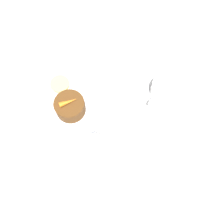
{
  "coord_description": "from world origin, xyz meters",
  "views": [
    {
      "loc": [
        0.1,
        0.26,
        0.7
      ],
      "look_at": [
        -0.06,
        0.05,
        0.04
      ],
      "focal_mm": 42.0,
      "sensor_mm": 36.0,
      "label": 1
    }
  ],
  "objects_px": {
    "fork": "(26,144)",
    "dinner_plate": "(73,101)",
    "coffee_cup": "(167,90)",
    "wine_glass": "(94,150)",
    "dessert_cake": "(70,107)"
  },
  "relations": [
    {
      "from": "fork",
      "to": "dessert_cake",
      "type": "relative_size",
      "value": 2.04
    },
    {
      "from": "coffee_cup",
      "to": "fork",
      "type": "height_order",
      "value": "coffee_cup"
    },
    {
      "from": "dinner_plate",
      "to": "coffee_cup",
      "type": "relative_size",
      "value": 2.1
    },
    {
      "from": "coffee_cup",
      "to": "wine_glass",
      "type": "xyz_separation_m",
      "value": [
        0.27,
        0.02,
        0.05
      ]
    },
    {
      "from": "coffee_cup",
      "to": "wine_glass",
      "type": "height_order",
      "value": "wine_glass"
    },
    {
      "from": "dinner_plate",
      "to": "fork",
      "type": "height_order",
      "value": "dinner_plate"
    },
    {
      "from": "fork",
      "to": "dessert_cake",
      "type": "bearing_deg",
      "value": -179.46
    },
    {
      "from": "coffee_cup",
      "to": "wine_glass",
      "type": "relative_size",
      "value": 0.95
    },
    {
      "from": "fork",
      "to": "dinner_plate",
      "type": "bearing_deg",
      "value": -172.17
    },
    {
      "from": "dinner_plate",
      "to": "coffee_cup",
      "type": "height_order",
      "value": "coffee_cup"
    },
    {
      "from": "dessert_cake",
      "to": "wine_glass",
      "type": "bearing_deg",
      "value": 80.92
    },
    {
      "from": "dinner_plate",
      "to": "wine_glass",
      "type": "relative_size",
      "value": 2.0
    },
    {
      "from": "dinner_plate",
      "to": "fork",
      "type": "xyz_separation_m",
      "value": [
        0.17,
        0.02,
        -0.01
      ]
    },
    {
      "from": "dinner_plate",
      "to": "coffee_cup",
      "type": "bearing_deg",
      "value": 146.79
    },
    {
      "from": "wine_glass",
      "to": "fork",
      "type": "distance_m",
      "value": 0.22
    }
  ]
}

